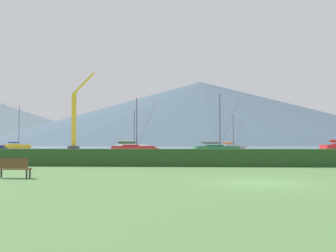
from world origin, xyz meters
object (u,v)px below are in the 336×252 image
(sailboat_slip_1, at_px, (217,149))
(dock_crane, at_px, (75,125))
(park_bench_near_path, at_px, (13,167))
(sailboat_slip_8, at_px, (134,149))
(sailboat_slip_5, at_px, (132,146))
(sailboat_slip_3, at_px, (17,146))
(sailboat_slip_4, at_px, (232,147))

(sailboat_slip_1, xyz_separation_m, dock_crane, (-28.63, 20.86, 4.63))
(park_bench_near_path, height_order, dock_crane, dock_crane)
(sailboat_slip_8, bearing_deg, sailboat_slip_1, -12.52)
(sailboat_slip_5, distance_m, sailboat_slip_8, 29.86)
(sailboat_slip_3, xyz_separation_m, dock_crane, (21.93, -20.94, 4.63))
(sailboat_slip_1, distance_m, dock_crane, 35.73)
(sailboat_slip_3, distance_m, sailboat_slip_5, 34.90)
(sailboat_slip_1, xyz_separation_m, sailboat_slip_8, (-13.10, 0.72, -0.00))
(sailboat_slip_1, height_order, sailboat_slip_5, sailboat_slip_5)
(sailboat_slip_1, height_order, park_bench_near_path, sailboat_slip_1)
(sailboat_slip_8, xyz_separation_m, park_bench_near_path, (0.33, -43.00, -0.11))
(sailboat_slip_3, bearing_deg, sailboat_slip_4, -18.66)
(sailboat_slip_3, height_order, sailboat_slip_4, sailboat_slip_3)
(sailboat_slip_4, bearing_deg, dock_crane, -169.97)
(park_bench_near_path, distance_m, dock_crane, 65.27)
(dock_crane, bearing_deg, park_bench_near_path, -75.90)
(sailboat_slip_1, bearing_deg, sailboat_slip_5, 109.00)
(sailboat_slip_1, relative_size, park_bench_near_path, 5.65)
(sailboat_slip_4, distance_m, sailboat_slip_8, 36.78)
(sailboat_slip_1, height_order, sailboat_slip_3, sailboat_slip_3)
(sailboat_slip_5, height_order, park_bench_near_path, sailboat_slip_5)
(sailboat_slip_8, distance_m, dock_crane, 25.85)
(sailboat_slip_8, bearing_deg, sailboat_slip_4, 49.59)
(sailboat_slip_4, xyz_separation_m, park_bench_near_path, (-18.64, -74.51, -0.05))
(sailboat_slip_3, xyz_separation_m, sailboat_slip_4, (56.43, -9.57, -0.07))
(sailboat_slip_5, bearing_deg, park_bench_near_path, -91.73)
(sailboat_slip_3, distance_m, park_bench_near_path, 92.18)
(sailboat_slip_8, xyz_separation_m, dock_crane, (-15.53, 20.14, 4.64))
(sailboat_slip_3, bearing_deg, sailboat_slip_1, -48.62)
(sailboat_slip_5, bearing_deg, sailboat_slip_4, -0.72)
(sailboat_slip_1, bearing_deg, sailboat_slip_3, 129.15)
(sailboat_slip_4, relative_size, park_bench_near_path, 4.96)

